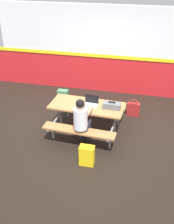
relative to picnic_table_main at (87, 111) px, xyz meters
name	(u,v)px	position (x,y,z in m)	size (l,w,h in m)	color
ground_plane	(90,132)	(0.08, 0.00, -0.58)	(10.00, 10.00, 0.02)	black
accent_backdrop	(108,53)	(0.08, 2.41, 0.67)	(8.00, 0.14, 2.60)	red
picnic_table_main	(87,111)	(0.00, 0.00, 0.00)	(1.76, 1.65, 0.74)	#9E6B3D
student_nearer	(82,118)	(0.01, -0.56, 0.13)	(0.38, 0.53, 1.21)	#2D2D38
laptop_silver	(91,103)	(0.09, 0.03, 0.21)	(0.33, 0.24, 0.22)	silver
toolbox_grey	(112,106)	(0.58, -0.04, 0.24)	(0.40, 0.18, 0.18)	#595B60
backpack_dark	(63,97)	(-0.99, 1.24, -0.36)	(0.30, 0.22, 0.44)	#3F724C
tote_bag_bright	(133,109)	(1.03, 1.04, -0.38)	(0.34, 0.21, 0.43)	maroon
satchel_spare	(87,155)	(0.27, -1.16, -0.36)	(0.30, 0.22, 0.44)	yellow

